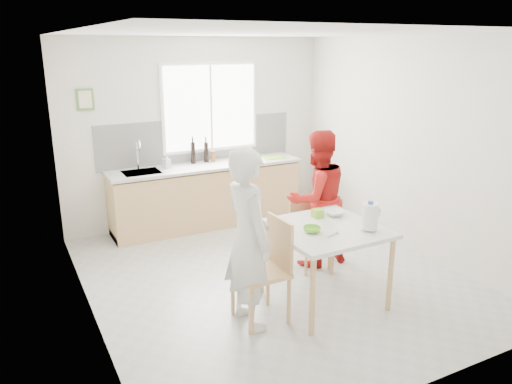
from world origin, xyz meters
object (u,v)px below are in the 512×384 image
at_px(dining_table, 325,235).
at_px(chair_far, 307,229).
at_px(wine_bottle_a, 193,153).
at_px(milk_jug, 370,216).
at_px(person_white, 248,239).
at_px(bowl_green, 312,230).
at_px(chair_left, 267,265).
at_px(person_red, 317,199).
at_px(bowl_white, 334,213).
at_px(wine_bottle_b, 206,152).

bearing_deg(dining_table, chair_far, 67.92).
bearing_deg(wine_bottle_a, milk_jug, -78.14).
distance_m(person_white, bowl_green, 0.68).
relative_size(person_white, milk_jug, 6.17).
bearing_deg(milk_jug, dining_table, 139.18).
height_order(milk_jug, wine_bottle_a, wine_bottle_a).
xyz_separation_m(chair_left, person_red, (1.14, 0.86, 0.27)).
bearing_deg(bowl_green, chair_left, 175.17).
xyz_separation_m(person_red, bowl_green, (-0.67, -0.90, 0.03)).
bearing_deg(bowl_white, wine_bottle_b, 99.13).
distance_m(person_white, person_red, 1.60).
bearing_deg(person_red, dining_table, 59.74).
relative_size(dining_table, bowl_white, 5.09).
xyz_separation_m(chair_far, bowl_white, (-0.04, -0.56, 0.38)).
relative_size(chair_left, milk_jug, 3.59).
bearing_deg(chair_far, person_red, 8.03).
bearing_deg(person_red, chair_far, 8.03).
height_order(chair_left, bowl_white, chair_left).
relative_size(chair_left, person_white, 0.58).
bearing_deg(bowl_green, milk_jug, -22.50).
distance_m(dining_table, wine_bottle_b, 2.88).
relative_size(person_white, person_red, 1.05).
bearing_deg(bowl_white, milk_jug, -86.18).
bearing_deg(wine_bottle_b, wine_bottle_a, 179.82).
height_order(person_red, wine_bottle_b, person_red).
distance_m(bowl_green, wine_bottle_b, 2.93).
bearing_deg(milk_jug, chair_left, 164.32).
relative_size(chair_left, bowl_white, 4.71).
xyz_separation_m(wine_bottle_a, wine_bottle_b, (0.20, -0.00, -0.01)).
xyz_separation_m(dining_table, chair_far, (0.33, 0.82, -0.27)).
height_order(chair_far, wine_bottle_a, wine_bottle_a).
relative_size(dining_table, chair_left, 1.08).
bearing_deg(dining_table, wine_bottle_a, 96.55).
height_order(person_white, wine_bottle_a, person_white).
xyz_separation_m(person_white, person_red, (1.35, 0.86, -0.04)).
xyz_separation_m(chair_far, milk_jug, (-0.00, -1.09, 0.51)).
bearing_deg(wine_bottle_b, bowl_white, -80.87).
bearing_deg(wine_bottle_a, person_red, -68.47).
relative_size(dining_table, person_white, 0.63).
xyz_separation_m(dining_table, wine_bottle_a, (-0.33, 2.86, 0.34)).
xyz_separation_m(bowl_green, milk_jug, (0.53, -0.22, 0.12)).
xyz_separation_m(dining_table, bowl_white, (0.29, 0.26, 0.11)).
bearing_deg(wine_bottle_b, chair_left, -100.81).
bearing_deg(wine_bottle_b, person_white, -104.71).
xyz_separation_m(bowl_green, wine_bottle_b, (0.07, 2.92, 0.22)).
bearing_deg(bowl_white, chair_far, 86.13).
relative_size(dining_table, person_red, 0.66).
bearing_deg(chair_far, chair_left, -141.51).
xyz_separation_m(person_white, wine_bottle_b, (0.76, 2.88, 0.20)).
bearing_deg(chair_left, dining_table, 90.00).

